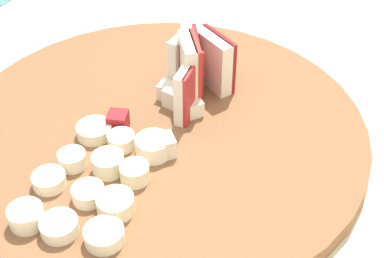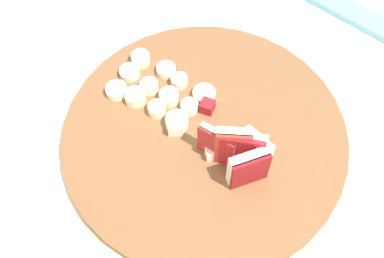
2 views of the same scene
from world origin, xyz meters
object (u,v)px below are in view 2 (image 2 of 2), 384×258
(apple_wedge_fan, at_px, (239,153))
(banana_slice_rows, at_px, (159,91))
(cutting_board, at_px, (204,137))
(apple_dice_pile, at_px, (209,133))

(apple_wedge_fan, xyz_separation_m, banana_slice_rows, (0.14, -0.02, -0.02))
(cutting_board, height_order, banana_slice_rows, banana_slice_rows)
(cutting_board, xyz_separation_m, apple_wedge_fan, (-0.06, 0.01, 0.04))
(cutting_board, bearing_deg, apple_wedge_fan, 173.14)
(cutting_board, distance_m, apple_dice_pile, 0.02)
(cutting_board, xyz_separation_m, apple_dice_pile, (-0.01, -0.00, 0.02))
(banana_slice_rows, bearing_deg, apple_dice_pile, 174.82)
(apple_wedge_fan, height_order, apple_dice_pile, apple_wedge_fan)
(cutting_board, relative_size, apple_wedge_fan, 3.98)
(cutting_board, distance_m, apple_wedge_fan, 0.07)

